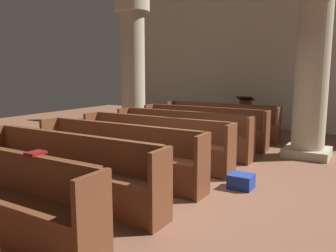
{
  "coord_description": "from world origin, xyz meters",
  "views": [
    {
      "loc": [
        2.79,
        -4.74,
        1.78
      ],
      "look_at": [
        -0.57,
        0.83,
        0.75
      ],
      "focal_mm": 36.74,
      "sensor_mm": 36.0,
      "label": 1
    }
  ],
  "objects": [
    {
      "name": "pew_row_5",
      "position": [
        -0.77,
        -1.56,
        0.5
      ],
      "size": [
        3.17,
        0.47,
        0.92
      ],
      "color": "brown",
      "rests_on": "ground"
    },
    {
      "name": "kneeler_box_blue",
      "position": [
        1.13,
        0.2,
        0.11
      ],
      "size": [
        0.36,
        0.32,
        0.22
      ],
      "primitive_type": "cube",
      "color": "navy",
      "rests_on": "ground"
    },
    {
      "name": "hymn_book",
      "position": [
        -0.2,
        -2.46,
        0.94
      ],
      "size": [
        0.15,
        0.19,
        0.03
      ],
      "primitive_type": "cube",
      "color": "maroon",
      "rests_on": "pew_row_6"
    },
    {
      "name": "pew_row_2",
      "position": [
        -0.77,
        1.73,
        0.5
      ],
      "size": [
        3.17,
        0.47,
        0.92
      ],
      "color": "brown",
      "rests_on": "ground"
    },
    {
      "name": "pew_row_0",
      "position": [
        -0.77,
        3.91,
        0.5
      ],
      "size": [
        3.17,
        0.47,
        0.92
      ],
      "color": "brown",
      "rests_on": "ground"
    },
    {
      "name": "pew_row_4",
      "position": [
        -0.77,
        -0.46,
        0.5
      ],
      "size": [
        3.17,
        0.46,
        0.92
      ],
      "color": "brown",
      "rests_on": "ground"
    },
    {
      "name": "pillar_far_side",
      "position": [
        -3.13,
        3.16,
        1.93
      ],
      "size": [
        0.97,
        0.97,
        3.71
      ],
      "color": "tan",
      "rests_on": "ground"
    },
    {
      "name": "ground_plane",
      "position": [
        0.0,
        0.0,
        0.0
      ],
      "size": [
        19.2,
        19.2,
        0.0
      ],
      "primitive_type": "plane",
      "color": "brown"
    },
    {
      "name": "pew_row_3",
      "position": [
        -0.77,
        0.63,
        0.5
      ],
      "size": [
        3.17,
        0.46,
        0.92
      ],
      "color": "brown",
      "rests_on": "ground"
    },
    {
      "name": "pillar_aisle_side",
      "position": [
        1.64,
        2.9,
        1.93
      ],
      "size": [
        0.97,
        0.97,
        3.71
      ],
      "color": "tan",
      "rests_on": "ground"
    },
    {
      "name": "lectern",
      "position": [
        -0.47,
        5.12,
        0.45
      ],
      "size": [
        0.48,
        0.45,
        1.08
      ],
      "color": "#562B1A",
      "rests_on": "ground"
    },
    {
      "name": "pew_row_1",
      "position": [
        -0.77,
        2.82,
        0.5
      ],
      "size": [
        3.17,
        0.46,
        0.92
      ],
      "color": "brown",
      "rests_on": "ground"
    },
    {
      "name": "back_wall",
      "position": [
        0.0,
        6.08,
        2.25
      ],
      "size": [
        10.0,
        0.16,
        4.5
      ],
      "primitive_type": "cube",
      "color": "beige",
      "rests_on": "ground"
    }
  ]
}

